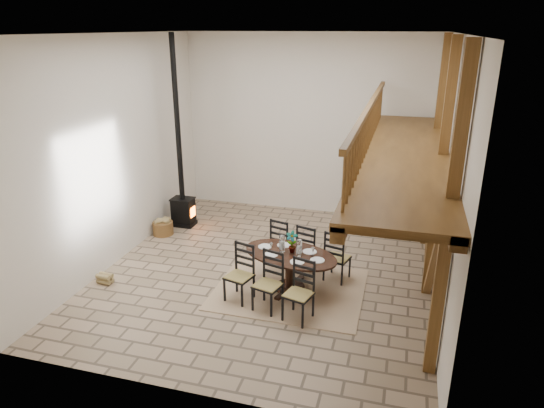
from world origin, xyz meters
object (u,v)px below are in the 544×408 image
(dining_table, at_px, (290,271))
(log_stack, at_px, (105,278))
(log_basket, at_px, (163,228))
(wood_stove, at_px, (182,185))

(dining_table, relative_size, log_stack, 7.87)
(log_basket, bearing_deg, dining_table, -25.69)
(dining_table, bearing_deg, wood_stove, 159.91)
(wood_stove, distance_m, log_basket, 1.23)
(wood_stove, relative_size, log_stack, 15.05)
(dining_table, xyz_separation_m, log_basket, (-3.86, 1.86, -0.24))
(dining_table, xyz_separation_m, wood_stove, (-3.61, 2.58, 0.72))
(dining_table, distance_m, log_basket, 4.29)
(wood_stove, height_order, log_stack, wood_stove)
(wood_stove, height_order, log_basket, wood_stove)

